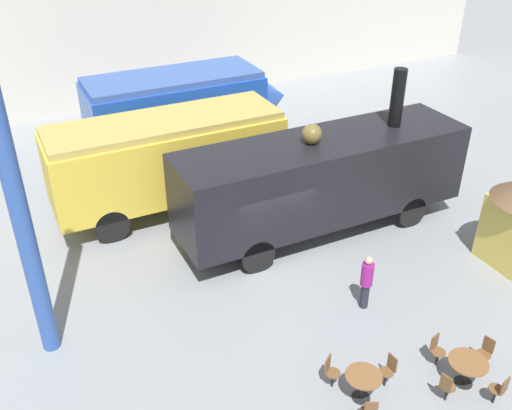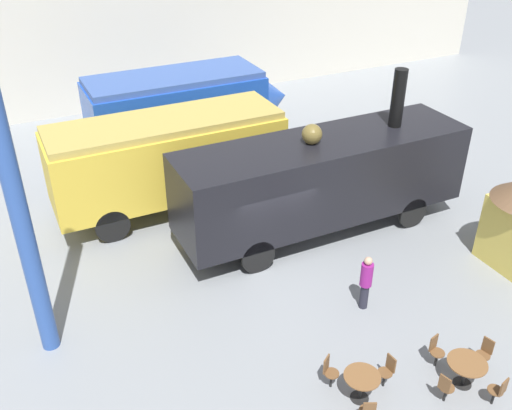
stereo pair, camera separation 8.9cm
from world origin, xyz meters
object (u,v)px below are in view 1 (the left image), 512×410
Objects in this scene: passenger_coach_vintage at (167,156)px; cafe_table_mid at (467,366)px; cafe_table_near at (363,380)px; streamlined_locomotive at (190,109)px; steam_locomotive at (323,177)px; visitor_person at (366,280)px.

passenger_coach_vintage is 11.66m from cafe_table_mid.
streamlined_locomotive is at bearing 85.34° from cafe_table_near.
cafe_table_mid is at bearing -16.20° from cafe_table_near.
steam_locomotive is (4.10, -3.61, -0.05)m from passenger_coach_vintage.
visitor_person is (1.95, 2.65, 0.36)m from cafe_table_near.
cafe_table_near is 0.91× the size of cafe_table_mid.
steam_locomotive reaches higher than streamlined_locomotive.
passenger_coach_vintage reaches higher than cafe_table_near.
streamlined_locomotive is 9.19× the size of cafe_table_mid.
steam_locomotive is 7.52m from cafe_table_mid.
steam_locomotive is at bearing -41.43° from passenger_coach_vintage.
steam_locomotive is 7.42m from cafe_table_near.
cafe_table_near is 2.57m from cafe_table_mid.
steam_locomotive is 11.46× the size of cafe_table_near.
cafe_table_mid is at bearing -71.79° from passenger_coach_vintage.
streamlined_locomotive is 1.07× the size of passenger_coach_vintage.
steam_locomotive reaches higher than cafe_table_near.
passenger_coach_vintage is 5.46m from steam_locomotive.
cafe_table_near is (-1.15, -14.08, -1.52)m from streamlined_locomotive.
visitor_person is (3.09, -7.62, -1.14)m from passenger_coach_vintage.
passenger_coach_vintage is at bearing 96.35° from cafe_table_near.
visitor_person reaches higher than cafe_table_near.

